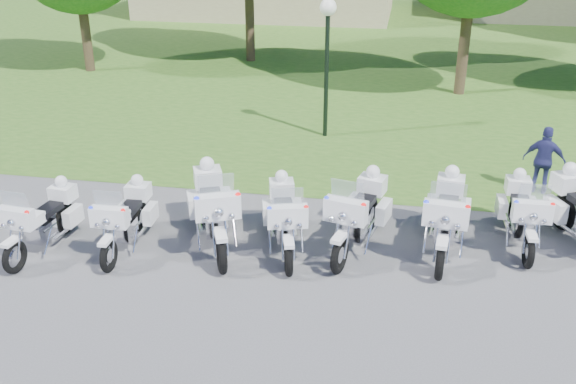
% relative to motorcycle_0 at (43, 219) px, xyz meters
% --- Properties ---
extents(ground, '(100.00, 100.00, 0.00)m').
position_rel_motorcycle_0_xyz_m(ground, '(4.42, 0.10, -0.62)').
color(ground, '#58585D').
rests_on(ground, ground).
extents(grass_lawn, '(100.00, 48.00, 0.01)m').
position_rel_motorcycle_0_xyz_m(grass_lawn, '(4.42, 27.10, -0.61)').
color(grass_lawn, '#35631F').
rests_on(grass_lawn, ground).
extents(motorcycle_0, '(0.84, 2.19, 1.47)m').
position_rel_motorcycle_0_xyz_m(motorcycle_0, '(0.00, 0.00, 0.00)').
color(motorcycle_0, black).
rests_on(motorcycle_0, ground).
extents(motorcycle_1, '(0.74, 2.19, 1.47)m').
position_rel_motorcycle_0_xyz_m(motorcycle_1, '(1.51, 0.34, -0.00)').
color(motorcycle_1, black).
rests_on(motorcycle_1, ground).
extents(motorcycle_2, '(1.51, 2.50, 1.78)m').
position_rel_motorcycle_0_xyz_m(motorcycle_2, '(3.08, 0.77, 0.13)').
color(motorcycle_2, black).
rests_on(motorcycle_2, ground).
extents(motorcycle_3, '(1.15, 2.30, 1.57)m').
position_rel_motorcycle_0_xyz_m(motorcycle_3, '(4.45, 0.83, 0.04)').
color(motorcycle_3, black).
rests_on(motorcycle_3, ground).
extents(motorcycle_4, '(1.19, 2.46, 1.68)m').
position_rel_motorcycle_0_xyz_m(motorcycle_4, '(5.82, 1.13, 0.09)').
color(motorcycle_4, black).
rests_on(motorcycle_4, ground).
extents(motorcycle_5, '(1.00, 2.56, 1.72)m').
position_rel_motorcycle_0_xyz_m(motorcycle_5, '(7.43, 1.30, 0.10)').
color(motorcycle_5, black).
rests_on(motorcycle_5, ground).
extents(motorcycle_6, '(0.76, 2.28, 1.53)m').
position_rel_motorcycle_0_xyz_m(motorcycle_6, '(8.87, 1.86, 0.02)').
color(motorcycle_6, black).
rests_on(motorcycle_6, ground).
extents(lamp_post, '(0.44, 0.44, 3.74)m').
position_rel_motorcycle_0_xyz_m(lamp_post, '(4.39, 7.30, 2.24)').
color(lamp_post, black).
rests_on(lamp_post, ground).
extents(bystander_c, '(0.98, 0.62, 1.55)m').
position_rel_motorcycle_0_xyz_m(bystander_c, '(9.67, 4.35, 0.16)').
color(bystander_c, navy).
rests_on(bystander_c, ground).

